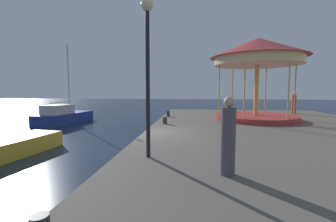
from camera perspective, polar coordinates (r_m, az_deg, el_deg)
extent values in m
plane|color=#162338|center=(10.88, -6.06, -9.43)|extent=(120.00, 120.00, 0.00)
cube|color=#5B564F|center=(11.42, 29.14, -7.32)|extent=(13.38, 25.65, 0.80)
cube|color=navy|center=(20.97, -24.39, -1.60)|extent=(2.74, 5.40, 0.84)
cube|color=beige|center=(20.29, -25.83, 0.36)|extent=(1.75, 2.45, 0.73)
cylinder|color=silver|center=(21.40, -23.60, 7.48)|extent=(0.12, 0.12, 5.80)
cylinder|color=silver|center=(20.48, -25.37, 1.92)|extent=(0.37, 2.32, 0.08)
cylinder|color=#B23333|center=(16.21, 21.01, -1.48)|extent=(5.31, 5.31, 0.30)
cylinder|color=gold|center=(16.11, 21.21, 4.80)|extent=(0.28, 0.28, 3.25)
cylinder|color=#F2E099|center=(16.22, 21.44, 11.45)|extent=(5.50, 5.50, 0.50)
cone|color=#C63D38|center=(16.34, 21.54, 14.50)|extent=(6.11, 6.11, 1.25)
cylinder|color=gold|center=(16.88, 29.16, 4.50)|extent=(0.08, 0.08, 3.25)
cylinder|color=gold|center=(18.44, 23.20, 4.75)|extent=(0.08, 0.08, 3.25)
cylinder|color=gold|center=(17.90, 15.77, 4.97)|extent=(0.08, 0.08, 3.25)
cylinder|color=gold|center=(15.67, 12.65, 5.03)|extent=(0.08, 0.08, 3.25)
cylinder|color=gold|center=(13.80, 18.56, 4.87)|extent=(0.08, 0.08, 3.25)
cylinder|color=gold|center=(14.50, 27.93, 4.54)|extent=(0.08, 0.08, 3.25)
cylinder|color=black|center=(6.56, -5.05, 6.18)|extent=(0.12, 0.12, 4.12)
sphere|color=#F9E5B2|center=(6.97, -5.22, 24.94)|extent=(0.36, 0.36, 0.36)
cylinder|color=#2D2D33|center=(13.21, -0.77, -2.37)|extent=(0.24, 0.24, 0.40)
cylinder|color=#2D2D33|center=(16.94, 0.04, -0.69)|extent=(0.24, 0.24, 0.40)
cylinder|color=#B23833|center=(21.56, 28.93, 1.48)|extent=(0.34, 0.34, 1.56)
sphere|color=tan|center=(21.53, 29.03, 3.88)|extent=(0.24, 0.24, 0.24)
cylinder|color=#514C56|center=(5.46, 14.75, -7.32)|extent=(0.34, 0.34, 1.56)
sphere|color=tan|center=(5.34, 14.97, 2.18)|extent=(0.24, 0.24, 0.24)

